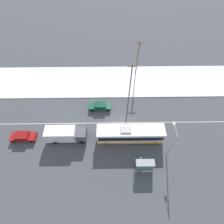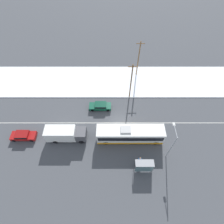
# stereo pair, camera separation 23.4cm
# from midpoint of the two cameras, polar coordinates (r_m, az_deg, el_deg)

# --- Properties ---
(ground_plane) EXTENTS (120.00, 120.00, 0.00)m
(ground_plane) POSITION_cam_midpoint_polar(r_m,az_deg,el_deg) (34.72, 2.49, -3.57)
(ground_plane) COLOR #424449
(snow_lot) EXTENTS (80.00, 10.36, 0.12)m
(snow_lot) POSITION_cam_midpoint_polar(r_m,az_deg,el_deg) (42.24, 2.05, 10.06)
(snow_lot) COLOR silver
(snow_lot) RESTS_ON ground_plane
(lane_marking_center) EXTENTS (60.00, 0.12, 0.00)m
(lane_marking_center) POSITION_cam_midpoint_polar(r_m,az_deg,el_deg) (34.72, 2.49, -3.57)
(lane_marking_center) COLOR silver
(lane_marking_center) RESTS_ON ground_plane
(city_bus) EXTENTS (11.90, 2.57, 3.39)m
(city_bus) POSITION_cam_midpoint_polar(r_m,az_deg,el_deg) (31.65, 6.09, -7.22)
(city_bus) COLOR white
(city_bus) RESTS_ON ground_plane
(box_truck) EXTENTS (7.24, 2.30, 2.95)m
(box_truck) POSITION_cam_midpoint_polar(r_m,az_deg,el_deg) (32.63, -14.90, -6.85)
(box_truck) COLOR silver
(box_truck) RESTS_ON ground_plane
(sedan_car) EXTENTS (4.53, 1.80, 1.34)m
(sedan_car) POSITION_cam_midpoint_polar(r_m,az_deg,el_deg) (36.31, -3.71, 1.99)
(sedan_car) COLOR #0F4733
(sedan_car) RESTS_ON ground_plane
(parked_car_near_truck) EXTENTS (4.53, 1.80, 1.38)m
(parked_car_near_truck) POSITION_cam_midpoint_polar(r_m,az_deg,el_deg) (36.24, -26.94, -6.87)
(parked_car_near_truck) COLOR maroon
(parked_car_near_truck) RESTS_ON ground_plane
(pedestrian_at_stop) EXTENTS (0.65, 0.29, 1.80)m
(pedestrian_at_stop) POSITION_cam_midpoint_polar(r_m,az_deg,el_deg) (30.44, 9.28, -15.09)
(pedestrian_at_stop) COLOR #23232D
(pedestrian_at_stop) RESTS_ON ground_plane
(bus_shelter) EXTENTS (2.97, 1.20, 2.40)m
(bus_shelter) POSITION_cam_midpoint_polar(r_m,az_deg,el_deg) (29.55, 10.72, -17.02)
(bus_shelter) COLOR gray
(bus_shelter) RESTS_ON ground_plane
(streetlamp) EXTENTS (0.36, 2.78, 6.87)m
(streetlamp) POSITION_cam_midpoint_polar(r_m,az_deg,el_deg) (29.30, 19.23, -9.14)
(streetlamp) COLOR #9EA3A8
(streetlamp) RESTS_ON ground_plane
(utility_pole_roadside) EXTENTS (1.80, 0.24, 8.77)m
(utility_pole_roadside) POSITION_cam_midpoint_polar(r_m,az_deg,el_deg) (35.79, 6.37, 9.88)
(utility_pole_roadside) COLOR brown
(utility_pole_roadside) RESTS_ON ground_plane
(utility_pole_snowlot) EXTENTS (1.80, 0.24, 8.95)m
(utility_pole_snowlot) POSITION_cam_midpoint_polar(r_m,az_deg,el_deg) (41.47, 8.71, 16.81)
(utility_pole_snowlot) COLOR brown
(utility_pole_snowlot) RESTS_ON ground_plane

